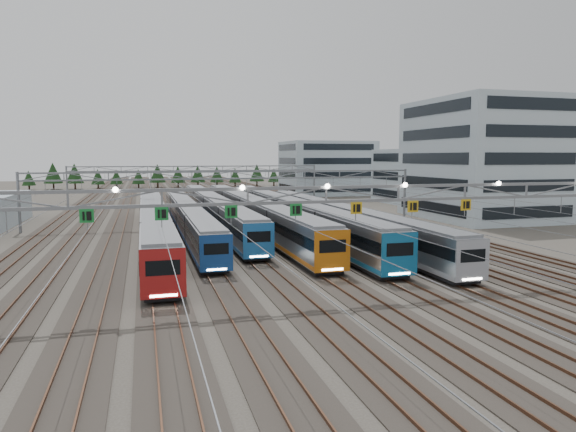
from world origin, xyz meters
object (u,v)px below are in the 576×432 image
object	(u,v)px
train_a	(154,222)
train_f	(339,219)
depot_bldg_mid	(417,176)
gantry_far	(198,172)
train_b	(186,215)
train_e	(288,213)
depot_bldg_south	(482,160)
train_d	(251,211)
gantry_near	(326,198)
gantry_mid	(231,181)
depot_bldg_north	(327,168)
train_c	(213,209)

from	to	relation	value
train_a	train_f	bearing A→B (deg)	-6.87
depot_bldg_mid	gantry_far	bearing A→B (deg)	156.57
train_b	gantry_far	distance (m)	48.83
train_a	train_f	distance (m)	22.66
train_e	depot_bldg_south	bearing A→B (deg)	6.69
train_d	depot_bldg_south	size ratio (longest dim) A/B	2.98
train_b	gantry_near	distance (m)	37.89
train_b	gantry_mid	bearing A→B (deg)	25.14
depot_bldg_north	depot_bldg_south	bearing A→B (deg)	-84.83
depot_bldg_mid	depot_bldg_north	world-z (taller)	depot_bldg_north
train_b	gantry_far	world-z (taller)	gantry_far
gantry_near	gantry_far	world-z (taller)	gantry_near
train_b	train_c	bearing A→B (deg)	53.59
train_a	gantry_near	bearing A→B (deg)	-68.76
train_d	depot_bldg_north	xyz separation A→B (m)	(32.82, 58.36, 4.70)
depot_bldg_south	train_f	bearing A→B (deg)	-158.26
train_d	train_c	bearing A→B (deg)	128.36
train_c	train_f	distance (m)	21.66
train_a	depot_bldg_mid	size ratio (longest dim) A/B	3.57
train_d	depot_bldg_south	xyz separation A→B (m)	(38.07, 0.34, 7.21)
train_e	depot_bldg_mid	distance (m)	49.79
train_a	train_d	size ratio (longest dim) A/B	0.87
train_f	depot_bldg_mid	size ratio (longest dim) A/B	3.41
train_c	train_d	bearing A→B (deg)	-51.64
gantry_mid	depot_bldg_mid	size ratio (longest dim) A/B	3.52
train_c	train_d	xyz separation A→B (m)	(4.50, -5.69, 0.08)
gantry_near	depot_bldg_mid	distance (m)	79.56
train_d	train_e	bearing A→B (deg)	-38.68
train_b	depot_bldg_south	world-z (taller)	depot_bldg_south
gantry_far	depot_bldg_mid	world-z (taller)	depot_bldg_mid
train_e	train_d	bearing A→B (deg)	141.32
train_f	gantry_mid	xyz separation A→B (m)	(-11.25, 14.01, 4.24)
train_b	depot_bldg_south	bearing A→B (deg)	0.91
depot_bldg_south	gantry_far	bearing A→B (deg)	130.38
train_a	depot_bldg_north	world-z (taller)	depot_bldg_north
train_d	depot_bldg_south	world-z (taller)	depot_bldg_south
gantry_mid	train_f	bearing A→B (deg)	-51.24
train_b	train_f	bearing A→B (deg)	-31.06
train_c	depot_bldg_mid	world-z (taller)	depot_bldg_mid
train_c	gantry_far	xyz separation A→B (m)	(2.25, 42.07, 4.19)
train_a	train_e	world-z (taller)	train_e
train_b	train_e	size ratio (longest dim) A/B	0.92
train_e	gantry_mid	bearing A→B (deg)	136.72
gantry_far	depot_bldg_south	size ratio (longest dim) A/B	2.56
train_c	depot_bldg_south	distance (m)	43.52
depot_bldg_north	gantry_mid	bearing A→B (deg)	-122.24
depot_bldg_mid	train_a	bearing A→B (deg)	-146.63
train_e	train_b	bearing A→B (deg)	166.71
train_f	depot_bldg_north	world-z (taller)	depot_bldg_north
train_b	train_e	xyz separation A→B (m)	(13.50, -3.19, 0.24)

